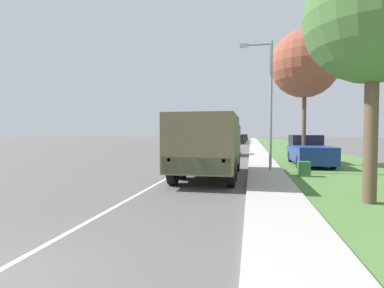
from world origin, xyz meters
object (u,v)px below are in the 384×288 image
at_px(car_nearest_ahead, 231,148).
at_px(car_farthest_ahead, 244,138).
at_px(military_truck, 209,143).
at_px(car_fourth_ahead, 241,139).
at_px(lamp_post, 267,93).
at_px(car_second_ahead, 211,142).
at_px(pickup_truck, 309,151).
at_px(car_third_ahead, 239,140).

relative_size(car_nearest_ahead, car_farthest_ahead, 0.98).
height_order(military_truck, car_fourth_ahead, military_truck).
distance_m(car_fourth_ahead, lamp_post, 45.66).
height_order(car_second_ahead, pickup_truck, pickup_truck).
height_order(car_third_ahead, car_fourth_ahead, car_third_ahead).
xyz_separation_m(car_third_ahead, car_fourth_ahead, (0.15, 7.64, -0.07)).
xyz_separation_m(car_nearest_ahead, car_farthest_ahead, (0.20, 45.00, 0.08)).
bearing_deg(car_second_ahead, car_fourth_ahead, 79.72).
height_order(military_truck, car_nearest_ahead, military_truck).
bearing_deg(car_farthest_ahead, lamp_post, -87.57).
relative_size(car_third_ahead, lamp_post, 0.60).
bearing_deg(car_nearest_ahead, lamp_post, -76.97).
distance_m(car_second_ahead, lamp_post, 26.66).
distance_m(car_farthest_ahead, pickup_truck, 52.29).
height_order(military_truck, lamp_post, lamp_post).
xyz_separation_m(car_fourth_ahead, pickup_truck, (5.59, -41.30, 0.24)).
bearing_deg(lamp_post, car_nearest_ahead, 103.03).
distance_m(military_truck, car_farthest_ahead, 58.65).
bearing_deg(car_farthest_ahead, car_nearest_ahead, -90.26).
xyz_separation_m(car_second_ahead, lamp_post, (6.31, -25.68, 3.36)).
distance_m(military_truck, car_nearest_ahead, 13.68).
relative_size(car_second_ahead, car_third_ahead, 1.20).
xyz_separation_m(car_nearest_ahead, car_fourth_ahead, (-0.14, 34.28, 0.02)).
bearing_deg(car_second_ahead, military_truck, -82.65).
bearing_deg(car_fourth_ahead, car_farthest_ahead, 88.16).
bearing_deg(lamp_post, car_farthest_ahead, 92.43).
xyz_separation_m(military_truck, car_fourth_ahead, (-0.05, 47.93, -0.93)).
xyz_separation_m(military_truck, lamp_post, (2.68, 2.48, 2.53)).
relative_size(military_truck, car_third_ahead, 1.77).
bearing_deg(military_truck, car_nearest_ahead, 89.60).
bearing_deg(lamp_post, car_second_ahead, 103.81).
height_order(car_third_ahead, lamp_post, lamp_post).
height_order(car_fourth_ahead, lamp_post, lamp_post).
distance_m(military_truck, car_third_ahead, 40.30).
xyz_separation_m(car_farthest_ahead, lamp_post, (2.38, -56.16, 3.41)).
xyz_separation_m(military_truck, pickup_truck, (5.54, 6.62, -0.69)).
relative_size(car_fourth_ahead, lamp_post, 0.66).
relative_size(car_second_ahead, lamp_post, 0.72).
relative_size(military_truck, pickup_truck, 1.24).
distance_m(car_second_ahead, pickup_truck, 23.41).
height_order(car_fourth_ahead, car_farthest_ahead, car_farthest_ahead).
relative_size(car_nearest_ahead, lamp_post, 0.61).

